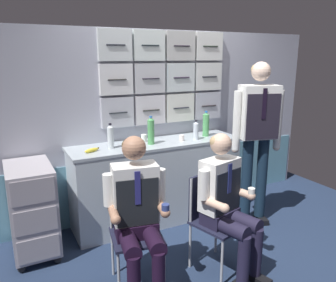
% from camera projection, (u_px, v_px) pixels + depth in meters
% --- Properties ---
extents(ground, '(4.80, 4.80, 0.04)m').
position_uv_depth(ground, '(232.00, 263.00, 3.17)').
color(ground, '#202E49').
extents(galley_bulkhead, '(4.20, 0.14, 2.15)m').
position_uv_depth(galley_bulkhead, '(165.00, 120.00, 4.07)').
color(galley_bulkhead, '#A5A8B9').
rests_on(galley_bulkhead, ground).
extents(galley_counter, '(1.96, 0.53, 0.93)m').
position_uv_depth(galley_counter, '(157.00, 181.00, 3.88)').
color(galley_counter, '#B3BFC7').
rests_on(galley_counter, ground).
extents(service_trolley, '(0.40, 0.65, 0.88)m').
position_uv_depth(service_trolley, '(32.00, 207.00, 3.19)').
color(service_trolley, black).
rests_on(service_trolley, ground).
extents(folding_chair_left, '(0.47, 0.47, 0.85)m').
position_uv_depth(folding_chair_left, '(134.00, 221.00, 2.82)').
color(folding_chair_left, '#A8AAAF').
rests_on(folding_chair_left, ground).
extents(crew_member_left, '(0.51, 0.65, 1.27)m').
position_uv_depth(crew_member_left, '(138.00, 210.00, 2.62)').
color(crew_member_left, black).
rests_on(crew_member_left, ground).
extents(folding_chair_right, '(0.49, 0.49, 0.85)m').
position_uv_depth(folding_chair_right, '(211.00, 211.00, 3.01)').
color(folding_chair_right, '#A8AAAF').
rests_on(folding_chair_right, ground).
extents(crew_member_right, '(0.50, 0.65, 1.24)m').
position_uv_depth(crew_member_right, '(227.00, 200.00, 2.86)').
color(crew_member_right, black).
rests_on(crew_member_right, ground).
extents(crew_member_standing, '(0.54, 0.35, 1.80)m').
position_uv_depth(crew_member_standing, '(257.00, 128.00, 3.67)').
color(crew_member_standing, black).
rests_on(crew_member_standing, ground).
extents(water_bottle_clear, '(0.06, 0.06, 0.23)m').
position_uv_depth(water_bottle_clear, '(196.00, 130.00, 3.86)').
color(water_bottle_clear, silver).
rests_on(water_bottle_clear, galley_counter).
extents(water_bottle_tall, '(0.08, 0.08, 0.30)m').
position_uv_depth(water_bottle_tall, '(206.00, 124.00, 4.02)').
color(water_bottle_tall, '#51A45D').
rests_on(water_bottle_tall, galley_counter).
extents(sparkling_bottle_green, '(0.07, 0.07, 0.26)m').
position_uv_depth(sparkling_bottle_green, '(111.00, 137.00, 3.48)').
color(sparkling_bottle_green, silver).
rests_on(sparkling_bottle_green, galley_counter).
extents(water_bottle_short, '(0.07, 0.07, 0.31)m').
position_uv_depth(water_bottle_short, '(151.00, 131.00, 3.65)').
color(water_bottle_short, '#50A159').
rests_on(water_bottle_short, galley_counter).
extents(espresso_cup_small, '(0.06, 0.06, 0.07)m').
position_uv_depth(espresso_cup_small, '(182.00, 138.00, 3.82)').
color(espresso_cup_small, white).
rests_on(espresso_cup_small, galley_counter).
extents(coffee_cup_spare, '(0.06, 0.06, 0.08)m').
position_uv_depth(coffee_cup_spare, '(144.00, 138.00, 3.77)').
color(coffee_cup_spare, white).
rests_on(coffee_cup_spare, galley_counter).
extents(snack_banana, '(0.17, 0.10, 0.04)m').
position_uv_depth(snack_banana, '(92.00, 150.00, 3.37)').
color(snack_banana, yellow).
rests_on(snack_banana, galley_counter).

